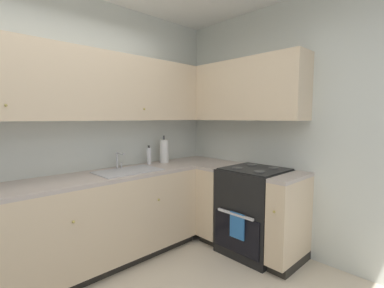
% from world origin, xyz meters
% --- Properties ---
extents(wall_back, '(4.13, 0.05, 2.69)m').
position_xyz_m(wall_back, '(0.00, 1.49, 1.35)').
color(wall_back, silver).
rests_on(wall_back, ground_plane).
extents(wall_right, '(0.05, 3.04, 2.69)m').
position_xyz_m(wall_right, '(2.04, 0.00, 1.35)').
color(wall_right, silver).
rests_on(wall_right, ground_plane).
extents(lower_cabinets_back, '(1.93, 0.62, 0.88)m').
position_xyz_m(lower_cabinets_back, '(0.45, 1.17, 0.44)').
color(lower_cabinets_back, beige).
rests_on(lower_cabinets_back, ground_plane).
extents(countertop_back, '(3.14, 0.60, 0.03)m').
position_xyz_m(countertop_back, '(0.45, 1.17, 0.90)').
color(countertop_back, '#B7A89E').
rests_on(countertop_back, lower_cabinets_back).
extents(lower_cabinets_right, '(0.62, 1.10, 0.88)m').
position_xyz_m(lower_cabinets_right, '(1.72, 0.37, 0.44)').
color(lower_cabinets_right, beige).
rests_on(lower_cabinets_right, ground_plane).
extents(countertop_right, '(0.60, 1.10, 0.03)m').
position_xyz_m(countertop_right, '(1.71, 0.37, 0.90)').
color(countertop_right, '#B7A89E').
rests_on(countertop_right, lower_cabinets_right).
extents(oven_range, '(0.68, 0.62, 1.06)m').
position_xyz_m(oven_range, '(1.73, 0.28, 0.46)').
color(oven_range, black).
rests_on(oven_range, ground_plane).
extents(upper_cabinets_back, '(2.82, 0.34, 0.67)m').
position_xyz_m(upper_cabinets_back, '(0.29, 1.31, 1.77)').
color(upper_cabinets_back, beige).
extents(upper_cabinets_right, '(0.32, 1.65, 0.67)m').
position_xyz_m(upper_cabinets_right, '(1.85, 0.64, 1.77)').
color(upper_cabinets_right, beige).
extents(sink, '(0.65, 0.40, 0.10)m').
position_xyz_m(sink, '(0.69, 1.14, 0.87)').
color(sink, '#B7B7BC').
rests_on(sink, countertop_back).
extents(faucet, '(0.07, 0.16, 0.18)m').
position_xyz_m(faucet, '(0.70, 1.34, 1.02)').
color(faucet, silver).
rests_on(faucet, countertop_back).
extents(soap_bottle, '(0.05, 0.05, 0.23)m').
position_xyz_m(soap_bottle, '(1.10, 1.35, 1.01)').
color(soap_bottle, silver).
rests_on(soap_bottle, countertop_back).
extents(paper_towel_roll, '(0.11, 0.11, 0.34)m').
position_xyz_m(paper_towel_roll, '(1.31, 1.33, 1.06)').
color(paper_towel_roll, white).
rests_on(paper_towel_roll, countertop_back).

